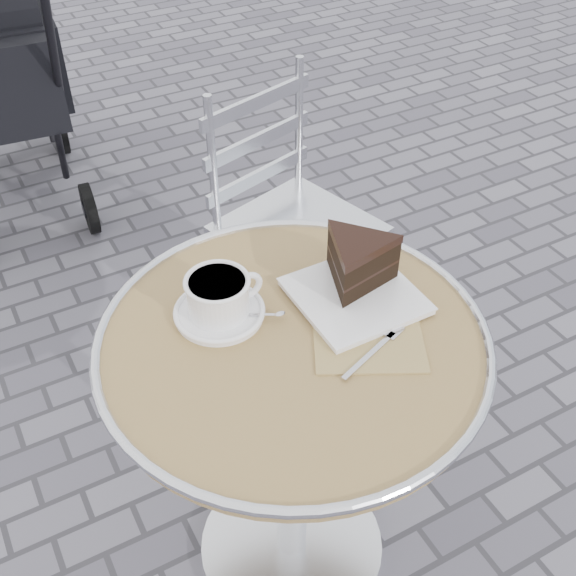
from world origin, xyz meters
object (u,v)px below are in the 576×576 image
cappuccino_set (220,300)px  cake_plate_set (357,270)px  cafe_table (292,398)px  bistro_chair (276,191)px

cappuccino_set → cake_plate_set: (0.26, -0.06, 0.02)m
cafe_table → bistro_chair: 0.79m
bistro_chair → cappuccino_set: bearing=-141.9°
cappuccino_set → cake_plate_set: 0.26m
cake_plate_set → bistro_chair: 0.73m
cafe_table → cake_plate_set: (0.17, 0.05, 0.22)m
cappuccino_set → cake_plate_set: cake_plate_set is taller
cafe_table → cappuccino_set: bearing=126.8°
cafe_table → cappuccino_set: (-0.09, 0.12, 0.20)m
cake_plate_set → cappuccino_set: bearing=165.7°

